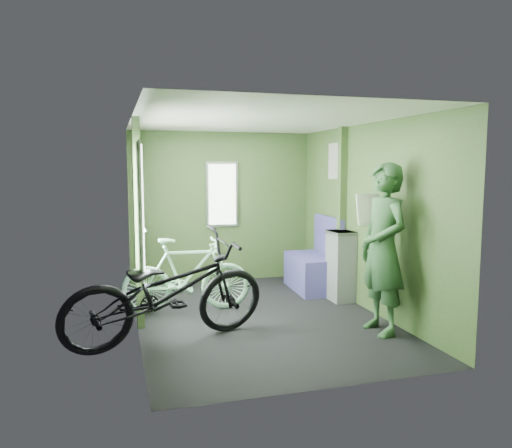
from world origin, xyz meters
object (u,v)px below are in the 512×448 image
(bicycle_mint, at_px, (187,313))
(passenger, at_px, (383,249))
(waste_box, at_px, (341,266))
(bicycle_black, at_px, (169,345))
(bench_seat, at_px, (314,268))

(bicycle_mint, relative_size, passenger, 0.86)
(bicycle_mint, bearing_deg, waste_box, -85.99)
(bicycle_black, bearing_deg, waste_box, -80.21)
(bicycle_mint, relative_size, waste_box, 1.68)
(bicycle_mint, distance_m, waste_box, 2.10)
(bicycle_mint, bearing_deg, bench_seat, -67.82)
(waste_box, distance_m, bench_seat, 0.66)
(passenger, distance_m, waste_box, 1.38)
(bench_seat, bearing_deg, passenger, -88.30)
(passenger, xyz_separation_m, bench_seat, (0.04, 1.94, -0.60))
(bicycle_black, height_order, bench_seat, bench_seat)
(bicycle_black, height_order, waste_box, waste_box)
(bicycle_black, xyz_separation_m, passenger, (2.23, -0.25, 0.91))
(waste_box, bearing_deg, bicycle_mint, -179.95)
(passenger, bearing_deg, bicycle_black, -99.78)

